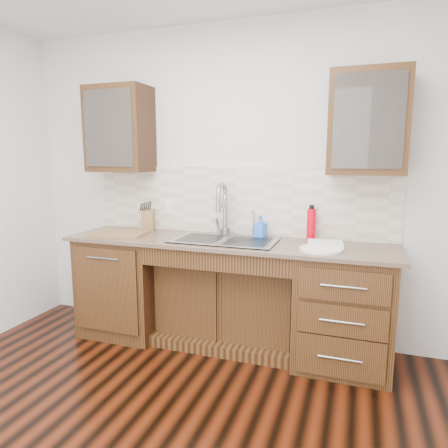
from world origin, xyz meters
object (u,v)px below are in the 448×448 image
(knife_block, at_px, (148,220))
(cutting_board, at_px, (119,234))
(soap_bottle, at_px, (261,227))
(water_bottle, at_px, (311,225))
(plate, at_px, (321,249))

(knife_block, distance_m, cutting_board, 0.33)
(soap_bottle, distance_m, knife_block, 1.08)
(knife_block, relative_size, cutting_board, 0.42)
(water_bottle, height_order, knife_block, water_bottle)
(water_bottle, bearing_deg, cutting_board, -169.50)
(water_bottle, bearing_deg, knife_block, -179.93)
(soap_bottle, bearing_deg, knife_block, -165.98)
(water_bottle, distance_m, cutting_board, 1.65)
(plate, xyz_separation_m, knife_block, (-1.60, 0.34, 0.09))
(plate, distance_m, cutting_board, 1.73)
(soap_bottle, bearing_deg, plate, -16.51)
(knife_block, bearing_deg, water_bottle, -20.45)
(water_bottle, xyz_separation_m, knife_block, (-1.49, -0.00, -0.03))
(water_bottle, xyz_separation_m, plate, (0.11, -0.34, -0.12))
(plate, height_order, cutting_board, cutting_board)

